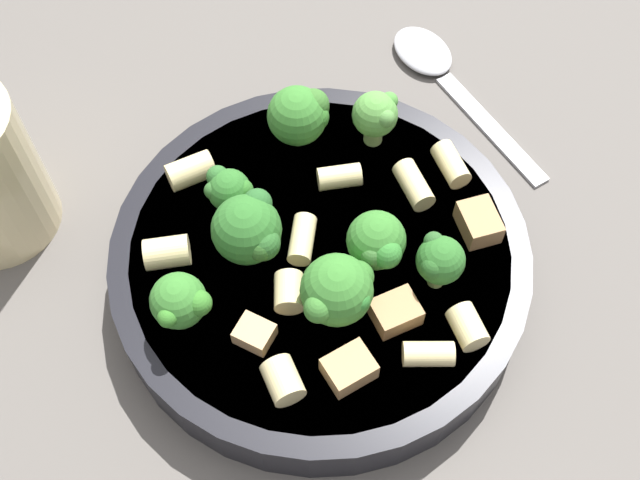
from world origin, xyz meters
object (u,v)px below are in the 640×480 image
object	(u,v)px
spoon	(440,70)
broccoli_floret_5	(439,261)
broccoli_floret_7	(376,115)
rigatoni_3	(191,171)
broccoli_floret_1	(338,291)
chicken_chunk_1	(349,368)
broccoli_floret_0	(229,190)
rigatoni_9	(468,327)
broccoli_floret_6	(181,303)
rigatoni_8	(302,239)
chicken_chunk_2	(255,334)
chicken_chunk_3	(479,222)
rigatoni_2	(283,380)
rigatoni_0	(451,164)
rigatoni_6	(289,292)
broccoli_floret_4	(377,243)
broccoli_floret_3	(302,114)
rigatoni_7	(339,177)
rigatoni_4	(428,354)
chicken_chunk_0	(396,312)
rigatoni_5	(414,185)
pasta_bowl	(320,261)
broccoli_floret_2	(249,230)
rigatoni_1	(167,252)

from	to	relation	value
spoon	broccoli_floret_5	bearing A→B (deg)	52.27
broccoli_floret_7	rigatoni_3	world-z (taller)	broccoli_floret_7
broccoli_floret_1	chicken_chunk_1	distance (m)	0.04
broccoli_floret_7	broccoli_floret_0	bearing A→B (deg)	-0.59
rigatoni_9	chicken_chunk_1	distance (m)	0.07
broccoli_floret_6	rigatoni_8	bearing A→B (deg)	-173.35
broccoli_floret_0	chicken_chunk_2	xyz separation A→B (m)	(0.03, 0.08, -0.01)
rigatoni_9	chicken_chunk_3	bearing A→B (deg)	-132.15
rigatoni_2	chicken_chunk_1	distance (m)	0.03
broccoli_floret_6	rigatoni_0	world-z (taller)	broccoli_floret_6
broccoli_floret_7	spoon	world-z (taller)	broccoli_floret_7
rigatoni_6	rigatoni_9	size ratio (longest dim) A/B	0.93
rigatoni_2	broccoli_floret_4	bearing A→B (deg)	-155.54
broccoli_floret_3	broccoli_floret_7	world-z (taller)	broccoli_floret_3
rigatoni_7	chicken_chunk_2	world-z (taller)	rigatoni_7
rigatoni_8	broccoli_floret_7	bearing A→B (deg)	-150.95
rigatoni_4	chicken_chunk_0	xyz separation A→B (m)	(0.00, -0.03, 0.00)
chicken_chunk_0	rigatoni_5	bearing A→B (deg)	-131.22
chicken_chunk_0	chicken_chunk_2	size ratio (longest dim) A/B	1.26
broccoli_floret_0	pasta_bowl	bearing A→B (deg)	120.39
broccoli_floret_7	chicken_chunk_2	distance (m)	0.15
pasta_bowl	broccoli_floret_7	distance (m)	0.09
rigatoni_8	rigatoni_9	bearing A→B (deg)	116.96
broccoli_floret_1	broccoli_floret_5	xyz separation A→B (m)	(-0.06, 0.01, -0.00)
broccoli_floret_3	rigatoni_9	world-z (taller)	broccoli_floret_3
rigatoni_0	rigatoni_3	distance (m)	0.16
broccoli_floret_2	chicken_chunk_2	size ratio (longest dim) A/B	2.22
rigatoni_3	rigatoni_8	bearing A→B (deg)	114.08
broccoli_floret_5	chicken_chunk_2	size ratio (longest dim) A/B	1.94
broccoli_floret_5	broccoli_floret_6	world-z (taller)	same
rigatoni_4	rigatoni_6	xyz separation A→B (m)	(0.04, -0.07, 0.00)
broccoli_floret_7	rigatoni_7	size ratio (longest dim) A/B	1.49
broccoli_floret_1	broccoli_floret_4	size ratio (longest dim) A/B	1.10
pasta_bowl	chicken_chunk_3	size ratio (longest dim) A/B	9.35
broccoli_floret_7	chicken_chunk_0	distance (m)	0.12
broccoli_floret_6	rigatoni_1	xyz separation A→B (m)	(-0.01, -0.04, -0.01)
rigatoni_3	rigatoni_5	bearing A→B (deg)	144.83
rigatoni_5	rigatoni_6	size ratio (longest dim) A/B	1.45
broccoli_floret_7	rigatoni_3	size ratio (longest dim) A/B	1.40
chicken_chunk_2	broccoli_floret_4	bearing A→B (deg)	-176.61
pasta_bowl	chicken_chunk_1	bearing A→B (deg)	70.06
broccoli_floret_5	rigatoni_2	world-z (taller)	broccoli_floret_5
chicken_chunk_2	broccoli_floret_0	bearing A→B (deg)	-109.46
broccoli_floret_0	broccoli_floret_1	distance (m)	0.09
rigatoni_0	chicken_chunk_1	size ratio (longest dim) A/B	1.12
broccoli_floret_4	spoon	bearing A→B (deg)	-138.44
chicken_chunk_1	broccoli_floret_5	bearing A→B (deg)	-162.99
rigatoni_7	chicken_chunk_0	distance (m)	0.09
spoon	rigatoni_7	bearing A→B (deg)	27.03
broccoli_floret_7	rigatoni_2	xyz separation A→B (m)	(0.13, 0.11, -0.01)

